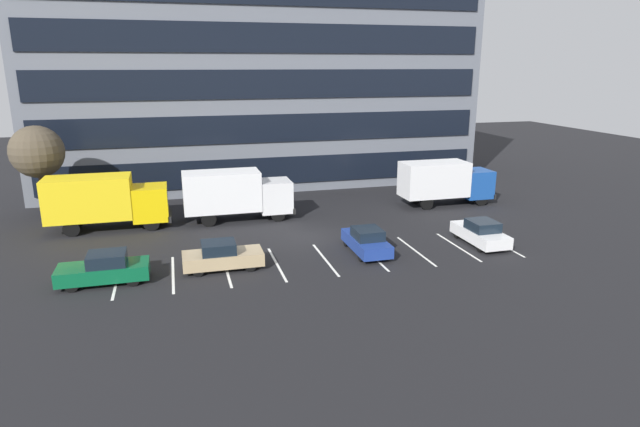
{
  "coord_description": "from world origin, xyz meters",
  "views": [
    {
      "loc": [
        -7.88,
        -32.0,
        10.72
      ],
      "look_at": [
        0.96,
        0.43,
        1.4
      ],
      "focal_mm": 30.23,
      "sensor_mm": 36.0,
      "label": 1
    }
  ],
  "objects": [
    {
      "name": "box_truck_white",
      "position": [
        -3.9,
        5.17,
        2.0
      ],
      "size": [
        7.67,
        2.54,
        3.55
      ],
      "color": "white",
      "rests_on": "ground_plane"
    },
    {
      "name": "box_truck_yellow_all",
      "position": [
        -12.54,
        5.24,
        2.05
      ],
      "size": [
        7.85,
        2.6,
        3.64
      ],
      "color": "yellow",
      "rests_on": "ground_plane"
    },
    {
      "name": "office_building",
      "position": [
        0.0,
        17.95,
        10.8
      ],
      "size": [
        38.6,
        10.67,
        21.6
      ],
      "color": "slate",
      "rests_on": "ground_plane"
    },
    {
      "name": "sedan_navy",
      "position": [
        2.66,
        -3.75,
        0.72
      ],
      "size": [
        1.78,
        4.25,
        1.52
      ],
      "color": "navy",
      "rests_on": "ground_plane"
    },
    {
      "name": "sedan_forest",
      "position": [
        -11.71,
        -4.56,
        0.75
      ],
      "size": [
        4.44,
        1.86,
        1.59
      ],
      "color": "#0C5933",
      "rests_on": "ground_plane"
    },
    {
      "name": "sedan_white",
      "position": [
        9.98,
        -4.11,
        0.73
      ],
      "size": [
        1.8,
        4.29,
        1.54
      ],
      "color": "white",
      "rests_on": "ground_plane"
    },
    {
      "name": "bare_tree",
      "position": [
        -17.0,
        8.61,
        4.92
      ],
      "size": [
        3.59,
        3.59,
        6.73
      ],
      "color": "#473323",
      "rests_on": "ground_plane"
    },
    {
      "name": "ground_plane",
      "position": [
        0.0,
        0.0,
        0.0
      ],
      "size": [
        120.0,
        120.0,
        0.0
      ],
      "primitive_type": "plane",
      "color": "black"
    },
    {
      "name": "sedan_tan",
      "position": [
        -5.79,
        -4.16,
        0.72
      ],
      "size": [
        4.29,
        1.79,
        1.53
      ],
      "color": "tan",
      "rests_on": "ground_plane"
    },
    {
      "name": "lot_markings",
      "position": [
        0.0,
        -4.25,
        0.0
      ],
      "size": [
        22.54,
        5.4,
        0.01
      ],
      "color": "silver",
      "rests_on": "ground_plane"
    },
    {
      "name": "box_truck_blue",
      "position": [
        12.43,
        5.27,
        1.94
      ],
      "size": [
        7.44,
        2.46,
        3.45
      ],
      "color": "#194799",
      "rests_on": "ground_plane"
    }
  ]
}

